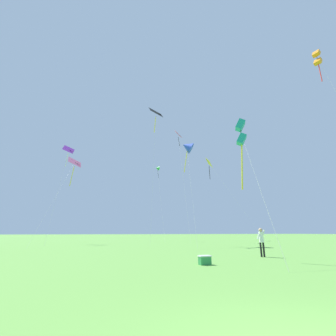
{
  "coord_description": "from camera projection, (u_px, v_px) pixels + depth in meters",
  "views": [
    {
      "loc": [
        -2.92,
        -2.41,
        1.55
      ],
      "look_at": [
        7.49,
        31.16,
        11.16
      ],
      "focal_mm": 25.19,
      "sensor_mm": 36.0,
      "label": 1
    }
  ],
  "objects": [
    {
      "name": "kite_orange_box",
      "position": [
        317.0,
        59.0,
        26.23
      ],
      "size": [
        1.5,
        4.93,
        21.32
      ],
      "color": "orange",
      "rests_on": "ground_plane"
    },
    {
      "name": "kite_teal_box",
      "position": [
        241.0,
        135.0,
        15.7
      ],
      "size": [
        1.83,
        4.68,
        8.9
      ],
      "color": "teal",
      "rests_on": "ground_plane"
    },
    {
      "name": "picnic_cooler",
      "position": [
        205.0,
        260.0,
        11.66
      ],
      "size": [
        0.6,
        0.4,
        0.44
      ],
      "color": "#2D8C47",
      "rests_on": "ground_plane"
    },
    {
      "name": "kite_black_large",
      "position": [
        156.0,
        117.0,
        36.73
      ],
      "size": [
        2.93,
        6.24,
        20.62
      ],
      "color": "black",
      "rests_on": "ground_plane"
    },
    {
      "name": "kite_pink_low",
      "position": [
        73.0,
        167.0,
        36.3
      ],
      "size": [
        3.65,
        11.23,
        12.98
      ],
      "color": "pink",
      "rests_on": "ground_plane"
    },
    {
      "name": "kite_yellow_diamond",
      "position": [
        210.0,
        166.0,
        53.47
      ],
      "size": [
        4.85,
        13.25,
        18.03
      ],
      "color": "yellow",
      "rests_on": "ground_plane"
    },
    {
      "name": "kite_green_small",
      "position": [
        158.0,
        168.0,
        48.02
      ],
      "size": [
        1.35,
        8.66,
        14.7
      ],
      "color": "green",
      "rests_on": "ground_plane"
    },
    {
      "name": "kite_blue_delta",
      "position": [
        187.0,
        147.0,
        33.38
      ],
      "size": [
        3.36,
        8.44,
        14.31
      ],
      "color": "blue",
      "rests_on": "ground_plane"
    },
    {
      "name": "kite_purple_streamer",
      "position": [
        68.0,
        154.0,
        39.96
      ],
      "size": [
        1.86,
        9.91,
        16.11
      ],
      "color": "purple",
      "rests_on": "ground_plane"
    },
    {
      "name": "person_with_spool",
      "position": [
        261.0,
        239.0,
        15.57
      ],
      "size": [
        0.59,
        0.25,
        1.82
      ],
      "color": "black",
      "rests_on": "ground_plane"
    },
    {
      "name": "kite_red_high",
      "position": [
        179.0,
        138.0,
        46.57
      ],
      "size": [
        3.13,
        11.72,
        21.36
      ],
      "color": "red",
      "rests_on": "ground_plane"
    }
  ]
}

